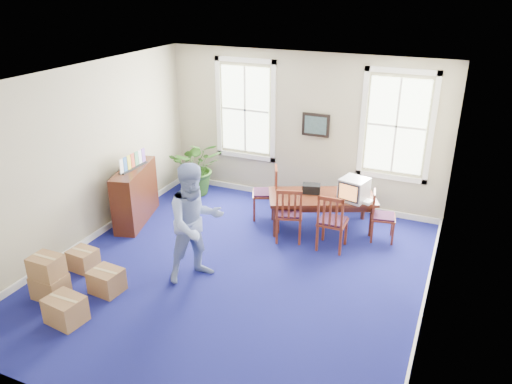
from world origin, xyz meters
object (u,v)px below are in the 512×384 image
at_px(potted_plant, 197,167).
at_px(cardboard_boxes, 62,276).
at_px(conference_table, 321,212).
at_px(crt_tv, 354,189).
at_px(chair_near_left, 289,213).
at_px(credenza, 135,194).
at_px(man, 195,223).

distance_m(potted_plant, cardboard_boxes, 4.32).
bearing_deg(potted_plant, cardboard_boxes, -88.57).
relative_size(conference_table, crt_tv, 3.96).
distance_m(chair_near_left, credenza, 3.11).
bearing_deg(cardboard_boxes, credenza, 101.81).
height_order(man, cardboard_boxes, man).
xyz_separation_m(conference_table, chair_near_left, (-0.41, -0.69, 0.20)).
relative_size(crt_tv, cardboard_boxes, 0.39).
distance_m(crt_tv, credenza, 4.27).
relative_size(crt_tv, credenza, 0.34).
relative_size(conference_table, potted_plant, 1.57).
distance_m(man, potted_plant, 3.47).
relative_size(conference_table, cardboard_boxes, 1.55).
height_order(conference_table, man, man).
relative_size(man, potted_plant, 1.53).
distance_m(man, cardboard_boxes, 2.16).
bearing_deg(credenza, crt_tv, 0.69).
distance_m(crt_tv, man, 3.19).
distance_m(chair_near_left, man, 2.07).
relative_size(potted_plant, cardboard_boxes, 0.99).
xyz_separation_m(crt_tv, potted_plant, (-3.64, 0.47, -0.26)).
bearing_deg(potted_plant, credenza, -104.60).
xyz_separation_m(crt_tv, man, (-1.93, -2.54, 0.08)).
height_order(chair_near_left, man, man).
bearing_deg(credenza, man, -47.44).
distance_m(chair_near_left, potted_plant, 2.89).
relative_size(conference_table, chair_near_left, 1.86).
relative_size(man, credenza, 1.33).
height_order(conference_table, potted_plant, potted_plant).
relative_size(crt_tv, man, 0.26).
height_order(conference_table, chair_near_left, chair_near_left).
xyz_separation_m(conference_table, man, (-1.33, -2.49, 0.64)).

